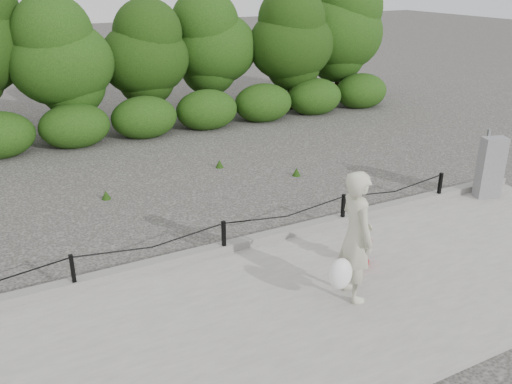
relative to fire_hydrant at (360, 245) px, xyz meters
The scene contains 8 objects.
ground 2.33m from the fire_hydrant, 142.78° to the left, with size 90.00×90.00×0.00m, color #2D2B28.
sidewalk 1.97m from the fire_hydrant, 161.46° to the right, with size 14.00×4.00×0.08m, color gray.
curb 2.34m from the fire_hydrant, 141.80° to the left, with size 14.00×0.22×0.14m, color slate.
chain_barrier 2.29m from the fire_hydrant, 142.78° to the left, with size 10.06×0.06×0.60m.
treeline 10.77m from the fire_hydrant, 100.70° to the left, with size 20.62×3.85×5.01m.
fire_hydrant is the anchor object (origin of this frame).
pedestrian 1.18m from the fire_hydrant, 134.65° to the right, with size 0.83×0.80×1.99m.
utility_cabinet 4.34m from the fire_hydrant, 13.82° to the left, with size 0.57×0.43×1.45m.
Camera 1 is at (-3.36, -7.55, 4.62)m, focal length 38.00 mm.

